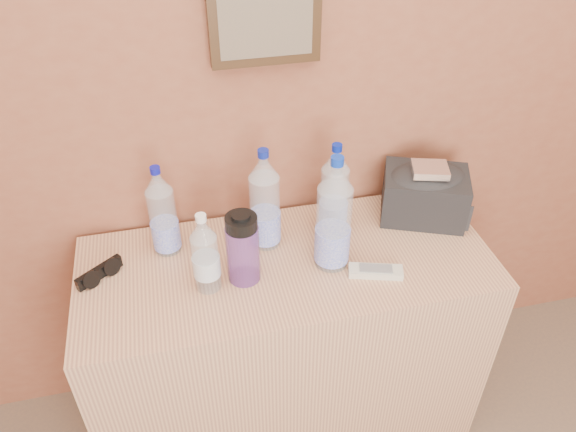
{
  "coord_description": "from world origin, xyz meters",
  "views": [
    {
      "loc": [
        -0.32,
        0.53,
        1.89
      ],
      "look_at": [
        -0.04,
        1.71,
        0.95
      ],
      "focal_mm": 35.0,
      "sensor_mm": 36.0,
      "label": 1
    }
  ],
  "objects_px": {
    "pet_large_b": "(265,204)",
    "toiletry_bag": "(425,193)",
    "dresser": "(287,345)",
    "nalgene_bottle": "(243,248)",
    "foil_packet": "(430,170)",
    "pet_large_a": "(163,215)",
    "pet_large_c": "(334,194)",
    "ac_remote": "(376,271)",
    "pet_large_d": "(334,219)",
    "pet_small": "(205,256)",
    "sunglasses": "(99,273)"
  },
  "relations": [
    {
      "from": "ac_remote",
      "to": "pet_large_c",
      "type": "bearing_deg",
      "value": 122.46
    },
    {
      "from": "ac_remote",
      "to": "toiletry_bag",
      "type": "xyz_separation_m",
      "value": [
        0.24,
        0.23,
        0.08
      ]
    },
    {
      "from": "ac_remote",
      "to": "sunglasses",
      "type": "bearing_deg",
      "value": -175.39
    },
    {
      "from": "pet_large_a",
      "to": "foil_packet",
      "type": "relative_size",
      "value": 2.71
    },
    {
      "from": "pet_large_c",
      "to": "toiletry_bag",
      "type": "distance_m",
      "value": 0.31
    },
    {
      "from": "dresser",
      "to": "pet_large_a",
      "type": "height_order",
      "value": "pet_large_a"
    },
    {
      "from": "pet_large_a",
      "to": "toiletry_bag",
      "type": "distance_m",
      "value": 0.82
    },
    {
      "from": "pet_large_b",
      "to": "toiletry_bag",
      "type": "relative_size",
      "value": 1.26
    },
    {
      "from": "pet_large_a",
      "to": "nalgene_bottle",
      "type": "bearing_deg",
      "value": -40.48
    },
    {
      "from": "pet_large_c",
      "to": "ac_remote",
      "type": "relative_size",
      "value": 2.0
    },
    {
      "from": "dresser",
      "to": "foil_packet",
      "type": "bearing_deg",
      "value": 12.29
    },
    {
      "from": "pet_large_c",
      "to": "foil_packet",
      "type": "relative_size",
      "value": 2.87
    },
    {
      "from": "pet_large_b",
      "to": "foil_packet",
      "type": "height_order",
      "value": "pet_large_b"
    },
    {
      "from": "dresser",
      "to": "nalgene_bottle",
      "type": "bearing_deg",
      "value": -164.32
    },
    {
      "from": "dresser",
      "to": "pet_large_d",
      "type": "relative_size",
      "value": 3.39
    },
    {
      "from": "dresser",
      "to": "pet_small",
      "type": "height_order",
      "value": "pet_small"
    },
    {
      "from": "pet_small",
      "to": "ac_remote",
      "type": "xyz_separation_m",
      "value": [
        0.47,
        -0.06,
        -0.1
      ]
    },
    {
      "from": "nalgene_bottle",
      "to": "foil_packet",
      "type": "relative_size",
      "value": 2.09
    },
    {
      "from": "pet_small",
      "to": "foil_packet",
      "type": "xyz_separation_m",
      "value": [
        0.71,
        0.15,
        0.08
      ]
    },
    {
      "from": "toiletry_bag",
      "to": "foil_packet",
      "type": "relative_size",
      "value": 2.4
    },
    {
      "from": "pet_large_a",
      "to": "toiletry_bag",
      "type": "bearing_deg",
      "value": -1.19
    },
    {
      "from": "nalgene_bottle",
      "to": "ac_remote",
      "type": "relative_size",
      "value": 1.46
    },
    {
      "from": "pet_large_c",
      "to": "sunglasses",
      "type": "xyz_separation_m",
      "value": [
        -0.71,
        -0.06,
        -0.12
      ]
    },
    {
      "from": "dresser",
      "to": "pet_large_c",
      "type": "height_order",
      "value": "pet_large_c"
    },
    {
      "from": "toiletry_bag",
      "to": "pet_large_b",
      "type": "bearing_deg",
      "value": -155.67
    },
    {
      "from": "pet_large_c",
      "to": "pet_small",
      "type": "distance_m",
      "value": 0.44
    },
    {
      "from": "pet_large_b",
      "to": "toiletry_bag",
      "type": "bearing_deg",
      "value": 2.07
    },
    {
      "from": "nalgene_bottle",
      "to": "pet_large_a",
      "type": "bearing_deg",
      "value": 139.52
    },
    {
      "from": "pet_large_a",
      "to": "pet_large_b",
      "type": "relative_size",
      "value": 0.89
    },
    {
      "from": "dresser",
      "to": "pet_large_b",
      "type": "height_order",
      "value": "pet_large_b"
    },
    {
      "from": "pet_large_b",
      "to": "pet_small",
      "type": "bearing_deg",
      "value": -142.04
    },
    {
      "from": "pet_small",
      "to": "sunglasses",
      "type": "distance_m",
      "value": 0.33
    },
    {
      "from": "pet_large_b",
      "to": "foil_packet",
      "type": "xyz_separation_m",
      "value": [
        0.51,
        0.0,
        0.04
      ]
    },
    {
      "from": "toiletry_bag",
      "to": "foil_packet",
      "type": "distance_m",
      "value": 0.1
    },
    {
      "from": "pet_large_d",
      "to": "dresser",
      "type": "bearing_deg",
      "value": 165.82
    },
    {
      "from": "pet_large_c",
      "to": "pet_small",
      "type": "xyz_separation_m",
      "value": [
        -0.41,
        -0.16,
        -0.03
      ]
    },
    {
      "from": "pet_large_c",
      "to": "pet_large_d",
      "type": "distance_m",
      "value": 0.15
    },
    {
      "from": "pet_large_b",
      "to": "pet_large_d",
      "type": "xyz_separation_m",
      "value": [
        0.17,
        -0.13,
        0.02
      ]
    },
    {
      "from": "foil_packet",
      "to": "toiletry_bag",
      "type": "bearing_deg",
      "value": 70.75
    },
    {
      "from": "pet_large_a",
      "to": "ac_remote",
      "type": "height_order",
      "value": "pet_large_a"
    },
    {
      "from": "nalgene_bottle",
      "to": "toiletry_bag",
      "type": "distance_m",
      "value": 0.63
    },
    {
      "from": "dresser",
      "to": "pet_large_b",
      "type": "relative_size",
      "value": 3.74
    },
    {
      "from": "pet_small",
      "to": "ac_remote",
      "type": "height_order",
      "value": "pet_small"
    },
    {
      "from": "ac_remote",
      "to": "foil_packet",
      "type": "relative_size",
      "value": 1.43
    },
    {
      "from": "toiletry_bag",
      "to": "pet_large_d",
      "type": "bearing_deg",
      "value": -134.3
    },
    {
      "from": "pet_large_c",
      "to": "foil_packet",
      "type": "bearing_deg",
      "value": -1.87
    },
    {
      "from": "pet_large_a",
      "to": "toiletry_bag",
      "type": "xyz_separation_m",
      "value": [
        0.82,
        -0.02,
        -0.04
      ]
    },
    {
      "from": "ac_remote",
      "to": "foil_packet",
      "type": "bearing_deg",
      "value": 59.02
    },
    {
      "from": "pet_large_b",
      "to": "nalgene_bottle",
      "type": "height_order",
      "value": "pet_large_b"
    },
    {
      "from": "foil_packet",
      "to": "nalgene_bottle",
      "type": "bearing_deg",
      "value": -166.96
    }
  ]
}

